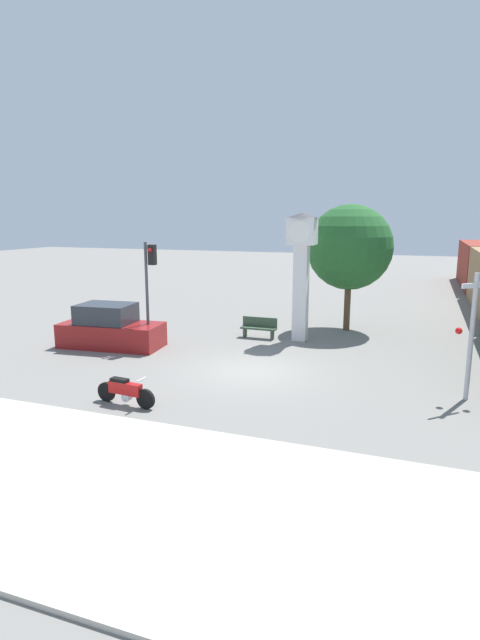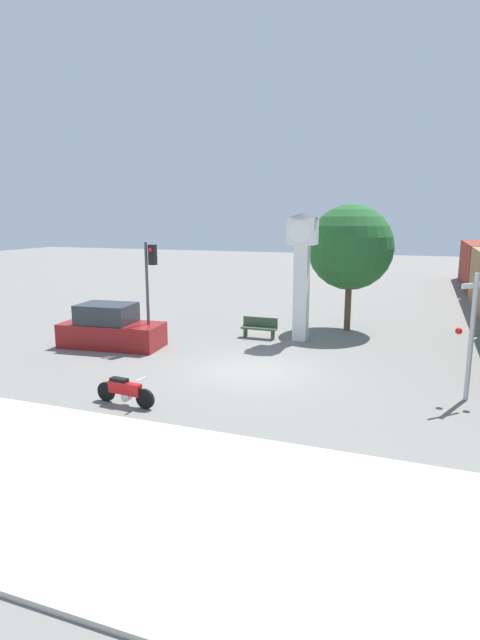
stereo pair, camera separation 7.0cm
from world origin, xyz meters
The scene contains 9 objects.
ground_plane centered at (0.00, 0.00, 0.00)m, with size 120.00×120.00×0.00m, color slate.
sidewalk_strip centered at (0.00, -8.30, 0.05)m, with size 36.00×6.00×0.10m.
motorcycle centered at (-2.35, -4.30, 0.42)m, with size 1.97×0.43×0.87m.
clock_tower centered at (0.54, 5.05, 3.61)m, with size 1.35×1.35×5.48m.
traffic_light centered at (-4.86, 1.57, 2.98)m, with size 0.50×0.35×4.34m.
railroad_crossing_signal centered at (6.86, -0.48, 2.05)m, with size 0.90×0.82×3.75m.
street_tree centered at (2.18, 7.74, 3.93)m, with size 3.94×3.94×5.91m.
bench centered at (-1.27, 4.81, 0.49)m, with size 1.60×0.44×0.92m.
parked_car centered at (-6.60, 1.21, 0.75)m, with size 4.35×2.19×1.80m.
Camera 2 is at (5.43, -15.87, 5.26)m, focal length 28.00 mm.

